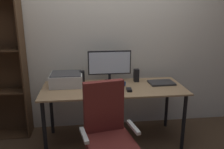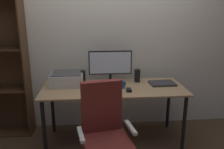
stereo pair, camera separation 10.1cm
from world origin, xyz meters
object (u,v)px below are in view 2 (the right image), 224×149
at_px(monitor, 110,64).
at_px(office_chair, 105,139).
at_px(keyboard, 109,92).
at_px(mouse, 129,90).
at_px(printer, 67,79).
at_px(coffee_mug, 121,84).
at_px(desk, 114,93).
at_px(speaker_left, 83,77).
at_px(speaker_right, 137,76).
at_px(laptop, 162,83).

bearing_deg(monitor, office_chair, -97.41).
relative_size(keyboard, mouse, 3.02).
distance_m(mouse, printer, 0.81).
height_order(monitor, coffee_mug, monitor).
height_order(desk, coffee_mug, coffee_mug).
distance_m(desk, keyboard, 0.21).
bearing_deg(office_chair, speaker_left, 93.49).
height_order(coffee_mug, speaker_right, speaker_right).
bearing_deg(desk, office_chair, -101.45).
relative_size(laptop, speaker_right, 1.88).
bearing_deg(coffee_mug, laptop, 11.35).
bearing_deg(speaker_right, speaker_left, 180.00).
relative_size(speaker_right, office_chair, 0.17).
relative_size(desk, laptop, 5.49).
relative_size(laptop, printer, 0.80).
height_order(keyboard, printer, printer).
height_order(desk, monitor, monitor).
height_order(keyboard, coffee_mug, coffee_mug).
xyz_separation_m(speaker_right, printer, (-0.91, -0.05, -0.00)).
bearing_deg(office_chair, keyboard, 71.68).
xyz_separation_m(keyboard, office_chair, (-0.07, -0.55, -0.29)).
bearing_deg(speaker_right, mouse, -114.90).
bearing_deg(mouse, speaker_right, 65.96).
height_order(desk, keyboard, keyboard).
bearing_deg(desk, keyboard, -113.25).
bearing_deg(keyboard, desk, 69.51).
bearing_deg(office_chair, desk, 67.65).
distance_m(desk, mouse, 0.25).
xyz_separation_m(mouse, printer, (-0.75, 0.31, 0.06)).
bearing_deg(keyboard, laptop, 22.05).
distance_m(laptop, office_chair, 1.16).
bearing_deg(speaker_left, speaker_right, 0.00).
distance_m(laptop, speaker_right, 0.34).
height_order(keyboard, speaker_left, speaker_left).
height_order(monitor, printer, monitor).
bearing_deg(printer, mouse, -22.50).
height_order(monitor, speaker_left, monitor).
bearing_deg(keyboard, office_chair, -94.67).
height_order(laptop, speaker_right, speaker_right).
height_order(monitor, mouse, monitor).
relative_size(monitor, mouse, 5.84).
xyz_separation_m(laptop, speaker_left, (-1.02, 0.13, 0.07)).
bearing_deg(printer, office_chair, -63.51).
height_order(speaker_left, office_chair, office_chair).
distance_m(monitor, laptop, 0.72).
bearing_deg(mouse, speaker_left, 147.64).
bearing_deg(speaker_left, coffee_mug, -26.57).
bearing_deg(speaker_right, keyboard, -137.25).
distance_m(speaker_right, printer, 0.92).
relative_size(coffee_mug, speaker_left, 0.56).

